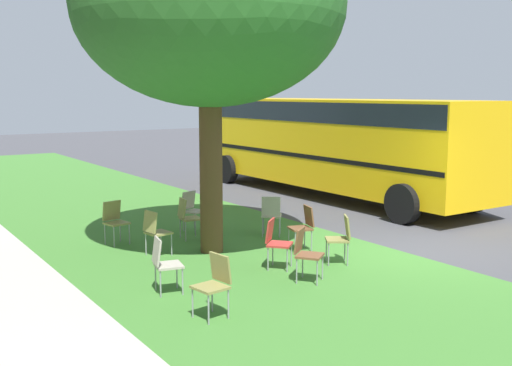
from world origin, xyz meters
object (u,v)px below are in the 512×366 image
(chair_0, at_px, (341,235))
(chair_1, at_px, (271,213))
(chair_3, at_px, (115,219))
(school_bus, at_px, (333,137))
(chair_7, at_px, (192,208))
(street_tree, at_px, (209,7))
(chair_5, at_px, (304,224))
(chair_4, at_px, (155,229))
(chair_9, at_px, (164,261))
(chair_6, at_px, (306,250))
(chair_10, at_px, (276,240))
(chair_2, at_px, (187,215))
(chair_8, at_px, (214,281))

(chair_0, height_order, chair_1, same)
(chair_3, bearing_deg, school_bus, -74.57)
(chair_3, height_order, chair_7, same)
(chair_0, bearing_deg, street_tree, 37.02)
(chair_5, relative_size, school_bus, 0.08)
(chair_5, height_order, school_bus, school_bus)
(street_tree, distance_m, chair_4, 4.26)
(chair_5, height_order, chair_9, same)
(chair_6, bearing_deg, chair_0, -67.87)
(chair_0, xyz_separation_m, chair_10, (0.38, 1.18, 0.00))
(chair_10, bearing_deg, chair_1, -33.22)
(chair_2, relative_size, chair_5, 1.00)
(chair_6, height_order, chair_10, same)
(chair_0, distance_m, chair_7, 4.03)
(chair_2, height_order, chair_9, same)
(chair_3, height_order, chair_6, same)
(street_tree, height_order, chair_10, street_tree)
(chair_1, xyz_separation_m, chair_7, (1.47, 1.14, 0.00))
(chair_2, bearing_deg, street_tree, 176.43)
(chair_0, xyz_separation_m, chair_3, (3.67, 2.87, 0.00))
(chair_2, distance_m, chair_8, 4.65)
(chair_7, relative_size, school_bus, 0.08)
(chair_8, bearing_deg, school_bus, -49.42)
(chair_2, distance_m, chair_6, 3.70)
(chair_1, relative_size, chair_6, 1.00)
(chair_3, distance_m, chair_5, 3.85)
(chair_9, bearing_deg, chair_1, -58.12)
(chair_3, bearing_deg, chair_10, -152.68)
(chair_2, relative_size, chair_9, 1.00)
(chair_1, height_order, chair_6, same)
(chair_10, bearing_deg, chair_5, -58.24)
(chair_8, distance_m, chair_9, 1.31)
(chair_1, relative_size, chair_9, 1.00)
(chair_0, bearing_deg, chair_5, -1.21)
(chair_0, relative_size, chair_2, 1.00)
(chair_2, bearing_deg, chair_7, -34.74)
(chair_8, bearing_deg, chair_4, -11.04)
(chair_4, distance_m, school_bus, 8.20)
(chair_0, xyz_separation_m, chair_7, (3.91, 0.97, 0.00))
(chair_1, relative_size, chair_8, 1.00)
(chair_0, bearing_deg, chair_4, 48.16)
(chair_4, height_order, chair_8, same)
(chair_4, bearing_deg, chair_5, -114.51)
(chair_3, height_order, school_bus, school_bus)
(chair_4, xyz_separation_m, chair_6, (-2.81, -1.39, 0.00))
(chair_4, relative_size, chair_5, 1.00)
(school_bus, bearing_deg, chair_3, 105.43)
(chair_6, xyz_separation_m, chair_8, (-0.59, 2.05, 0.00))
(chair_3, xyz_separation_m, chair_10, (-3.28, -1.70, 0.00))
(chair_4, relative_size, chair_10, 1.00)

